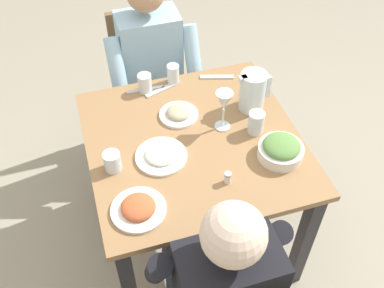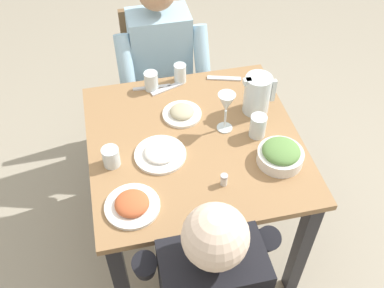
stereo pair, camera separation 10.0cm
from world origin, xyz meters
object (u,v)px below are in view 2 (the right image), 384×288
object	(u,v)px
plate_beans	(182,113)
plate_rice_curry	(132,205)
water_glass_far_right	(111,157)
dining_table	(194,158)
water_pitcher	(257,94)
water_glass_near_left	(151,81)
diner_near	(204,280)
wine_glass	(226,105)
water_glass_far_left	(258,126)
diner_far	(164,75)
water_glass_near_right	(180,73)
chair_far	(159,74)
salad_bowl	(281,154)
salt_shaker	(224,180)
plate_yoghurt	(160,153)

from	to	relation	value
plate_beans	plate_rice_curry	xyz separation A→B (m)	(-0.29, -0.46, 0.00)
water_glass_far_right	dining_table	bearing A→B (deg)	9.35
dining_table	water_glass_far_right	world-z (taller)	water_glass_far_right
water_pitcher	water_glass_near_left	size ratio (longest dim) A/B	2.01
diner_near	wine_glass	bearing A→B (deg)	68.90
water_glass_near_left	water_glass_far_left	bearing A→B (deg)	-45.94
water_glass_far_right	water_glass_far_left	xyz separation A→B (m)	(0.64, 0.03, 0.01)
diner_far	water_glass_far_left	size ratio (longest dim) A/B	11.08
water_glass_near_right	water_glass_far_left	bearing A→B (deg)	-60.12
water_glass_near_left	wine_glass	bearing A→B (deg)	-51.58
water_glass_near_right	chair_far	bearing A→B (deg)	97.83
salad_bowl	diner_far	bearing A→B (deg)	113.75
wine_glass	plate_rice_curry	bearing A→B (deg)	-143.52
water_pitcher	salt_shaker	bearing A→B (deg)	-123.58
diner_far	wine_glass	bearing A→B (deg)	-72.15
water_glass_near_right	diner_far	bearing A→B (deg)	106.10
plate_yoghurt	salt_shaker	xyz separation A→B (m)	(0.22, -0.21, 0.01)
water_pitcher	water_glass_near_right	xyz separation A→B (m)	(-0.30, 0.29, -0.05)
salad_bowl	plate_beans	bearing A→B (deg)	133.00
wine_glass	plate_yoghurt	bearing A→B (deg)	-162.00
chair_far	water_pitcher	bearing A→B (deg)	-62.52
dining_table	plate_rice_curry	world-z (taller)	plate_rice_curry
dining_table	salad_bowl	world-z (taller)	salad_bowl
plate_yoghurt	water_glass_far_right	distance (m)	0.20
dining_table	water_glass_near_right	world-z (taller)	water_glass_near_right
water_pitcher	water_glass_far_left	world-z (taller)	water_pitcher
dining_table	water_pitcher	world-z (taller)	water_pitcher
chair_far	diner_far	world-z (taller)	diner_far
chair_far	salad_bowl	world-z (taller)	chair_far
diner_far	salt_shaker	world-z (taller)	diner_far
plate_beans	plate_yoghurt	bearing A→B (deg)	-121.86
water_glass_far_right	water_glass_far_left	bearing A→B (deg)	2.82
water_pitcher	plate_yoghurt	size ratio (longest dim) A/B	0.87
diner_far	water_glass_far_right	size ratio (longest dim) A/B	13.65
water_glass_far_right	water_glass_near_left	bearing A→B (deg)	62.10
chair_far	water_glass_near_left	xyz separation A→B (m)	(-0.09, -0.42, 0.29)
plate_beans	wine_glass	world-z (taller)	wine_glass
chair_far	water_pitcher	xyz separation A→B (m)	(0.35, -0.68, 0.33)
plate_rice_curry	wine_glass	bearing A→B (deg)	36.48
chair_far	salt_shaker	xyz separation A→B (m)	(0.09, -1.07, 0.27)
plate_beans	plate_rice_curry	distance (m)	0.55
diner_far	water_glass_far_right	bearing A→B (deg)	-116.61
diner_near	plate_yoghurt	distance (m)	0.56
diner_far	salad_bowl	xyz separation A→B (m)	(0.35, -0.80, 0.13)
diner_far	chair_far	bearing A→B (deg)	90.00
plate_rice_curry	diner_near	bearing A→B (deg)	-55.47
chair_far	water_pitcher	world-z (taller)	water_pitcher
water_glass_far_right	diner_far	bearing A→B (deg)	63.39
diner_near	water_pitcher	world-z (taller)	diner_near
plate_beans	water_glass_far_left	size ratio (longest dim) A/B	1.69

